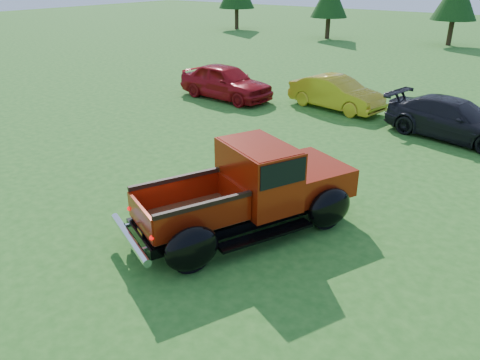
{
  "coord_description": "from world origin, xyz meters",
  "views": [
    {
      "loc": [
        5.87,
        -7.19,
        5.18
      ],
      "look_at": [
        0.41,
        0.2,
        1.03
      ],
      "focal_mm": 35.0,
      "sensor_mm": 36.0,
      "label": 1
    }
  ],
  "objects_px": {
    "pickup_truck": "(258,188)",
    "show_car_red": "(226,82)",
    "show_car_yellow": "(336,93)",
    "show_car_grey": "(454,119)"
  },
  "relations": [
    {
      "from": "show_car_yellow",
      "to": "show_car_grey",
      "type": "xyz_separation_m",
      "value": [
        4.74,
        -1.0,
        0.01
      ]
    },
    {
      "from": "show_car_red",
      "to": "show_car_yellow",
      "type": "distance_m",
      "value": 4.79
    },
    {
      "from": "show_car_red",
      "to": "pickup_truck",
      "type": "bearing_deg",
      "value": -133.7
    },
    {
      "from": "pickup_truck",
      "to": "show_car_red",
      "type": "distance_m",
      "value": 11.16
    },
    {
      "from": "show_car_yellow",
      "to": "show_car_red",
      "type": "bearing_deg",
      "value": 115.56
    },
    {
      "from": "pickup_truck",
      "to": "show_car_red",
      "type": "bearing_deg",
      "value": 155.24
    },
    {
      "from": "pickup_truck",
      "to": "show_car_yellow",
      "type": "distance_m",
      "value": 10.06
    },
    {
      "from": "show_car_yellow",
      "to": "show_car_grey",
      "type": "bearing_deg",
      "value": -92.38
    },
    {
      "from": "show_car_yellow",
      "to": "show_car_grey",
      "type": "distance_m",
      "value": 4.85
    },
    {
      "from": "show_car_red",
      "to": "show_car_grey",
      "type": "xyz_separation_m",
      "value": [
        9.34,
        0.31,
        -0.09
      ]
    }
  ]
}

